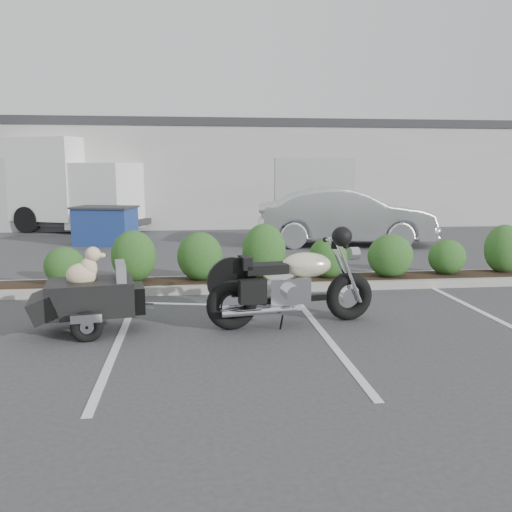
{
  "coord_description": "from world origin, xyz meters",
  "views": [
    {
      "loc": [
        -0.53,
        -7.67,
        2.2
      ],
      "look_at": [
        0.52,
        1.24,
        0.75
      ],
      "focal_mm": 38.0,
      "sensor_mm": 36.0,
      "label": 1
    }
  ],
  "objects": [
    {
      "name": "ground",
      "position": [
        0.0,
        0.0,
        0.0
      ],
      "size": [
        90.0,
        90.0,
        0.0
      ],
      "primitive_type": "plane",
      "color": "#38383A",
      "rests_on": "ground"
    },
    {
      "name": "planter_kerb",
      "position": [
        1.0,
        2.2,
        0.07
      ],
      "size": [
        12.0,
        1.0,
        0.15
      ],
      "primitive_type": "cube",
      "color": "#9E9E93",
      "rests_on": "ground"
    },
    {
      "name": "building",
      "position": [
        0.0,
        17.0,
        2.0
      ],
      "size": [
        26.0,
        10.0,
        4.0
      ],
      "primitive_type": "cube",
      "color": "#9EA099",
      "rests_on": "ground"
    },
    {
      "name": "motorcycle",
      "position": [
        0.86,
        -0.33,
        0.57
      ],
      "size": [
        2.48,
        0.98,
        1.43
      ],
      "rotation": [
        0.0,
        0.0,
        0.16
      ],
      "color": "black",
      "rests_on": "ground"
    },
    {
      "name": "pet_trailer",
      "position": [
        -1.93,
        -0.31,
        0.5
      ],
      "size": [
        2.0,
        1.14,
        1.18
      ],
      "rotation": [
        0.0,
        0.0,
        0.16
      ],
      "color": "black",
      "rests_on": "ground"
    },
    {
      "name": "sedan",
      "position": [
        3.85,
        7.49,
        0.83
      ],
      "size": [
        5.19,
        2.36,
        1.65
      ],
      "primitive_type": "imported",
      "rotation": [
        0.0,
        0.0,
        1.45
      ],
      "color": "silver",
      "rests_on": "ground"
    },
    {
      "name": "dumpster",
      "position": [
        -3.05,
        8.48,
        0.57
      ],
      "size": [
        1.95,
        1.57,
        1.12
      ],
      "rotation": [
        0.0,
        0.0,
        -0.27
      ],
      "color": "navy",
      "rests_on": "ground"
    },
    {
      "name": "delivery_truck",
      "position": [
        -5.58,
        12.75,
        1.57
      ],
      "size": [
        7.43,
        4.92,
        3.26
      ],
      "rotation": [
        0.0,
        0.0,
        -0.41
      ],
      "color": "silver",
      "rests_on": "ground"
    }
  ]
}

